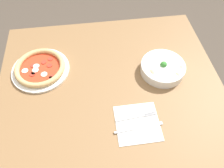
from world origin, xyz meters
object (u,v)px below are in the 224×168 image
bowl (163,68)px  pizza (40,68)px  fork (136,117)px  knife (137,128)px

bowl → pizza: bearing=-98.3°
fork → knife: 0.05m
bowl → fork: bearing=-37.3°
pizza → bowl: (0.09, 0.60, 0.01)m
bowl → knife: size_ratio=1.03×
fork → pizza: bearing=137.6°
pizza → fork: size_ratio=1.60×
pizza → knife: pizza is taller
bowl → fork: size_ratio=1.22×
pizza → bowl: size_ratio=1.32×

